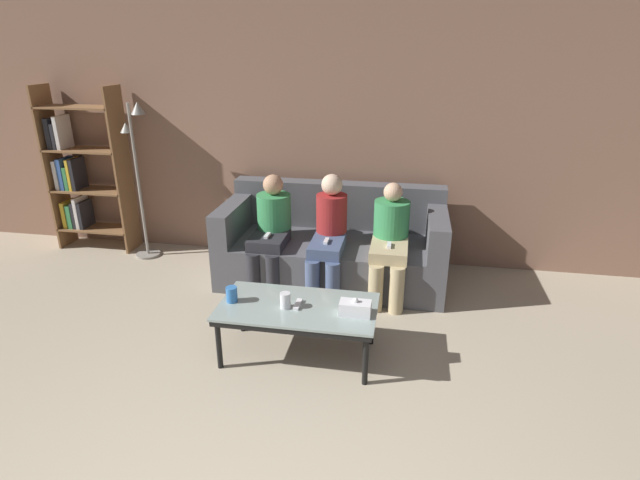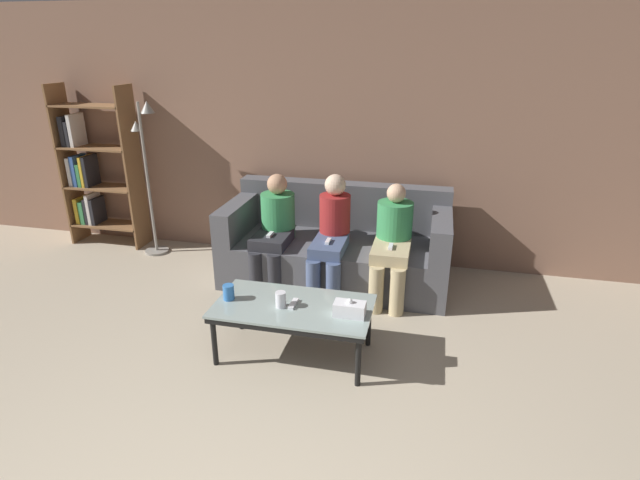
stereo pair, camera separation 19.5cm
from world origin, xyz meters
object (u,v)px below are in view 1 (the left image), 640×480
object	(u,v)px
cup_near_left	(232,294)
standing_lamp	(138,165)
coffee_table	(298,311)
bookshelf	(80,174)
cup_near_right	(285,300)
seated_person_left_end	(271,228)
seated_person_mid_right	(390,238)
game_remote	(298,304)
seated_person_mid_left	(329,233)
couch	(333,247)
tissue_box	(355,308)

from	to	relation	value
cup_near_left	standing_lamp	size ratio (longest dim) A/B	0.07
coffee_table	bookshelf	xyz separation A→B (m)	(-2.83, 1.70, 0.47)
cup_near_right	seated_person_left_end	bearing A→B (deg)	109.82
standing_lamp	seated_person_mid_right	xyz separation A→B (m)	(2.64, -0.43, -0.46)
game_remote	seated_person_mid_left	xyz separation A→B (m)	(0.04, 1.13, 0.14)
coffee_table	cup_near_right	xyz separation A→B (m)	(-0.08, -0.05, 0.10)
couch	bookshelf	xyz separation A→B (m)	(-2.88, 0.32, 0.52)
standing_lamp	cup_near_left	bearing A→B (deg)	-45.71
tissue_box	seated_person_mid_right	world-z (taller)	seated_person_mid_right
tissue_box	standing_lamp	distance (m)	2.99
cup_near_left	bookshelf	world-z (taller)	bookshelf
cup_near_left	game_remote	world-z (taller)	cup_near_left
couch	seated_person_mid_right	size ratio (longest dim) A/B	2.07
seated_person_left_end	bookshelf	bearing A→B (deg)	166.70
game_remote	bookshelf	xyz separation A→B (m)	(-2.83, 1.70, 0.42)
cup_near_right	seated_person_mid_right	distance (m)	1.36
cup_near_right	game_remote	world-z (taller)	cup_near_right
cup_near_left	tissue_box	world-z (taller)	tissue_box
cup_near_left	tissue_box	bearing A→B (deg)	-1.89
seated_person_left_end	seated_person_mid_left	xyz separation A→B (m)	(0.56, -0.03, 0.00)
cup_near_right	tissue_box	bearing A→B (deg)	-0.99
coffee_table	couch	bearing A→B (deg)	88.18
coffee_table	cup_near_left	world-z (taller)	cup_near_left
tissue_box	bookshelf	distance (m)	3.72
coffee_table	seated_person_left_end	bearing A→B (deg)	113.96
seated_person_mid_right	seated_person_mid_left	bearing A→B (deg)	-179.20
seated_person_left_end	seated_person_mid_left	bearing A→B (deg)	-2.97
couch	cup_near_right	bearing A→B (deg)	-94.98
cup_near_right	standing_lamp	size ratio (longest dim) A/B	0.07
seated_person_left_end	seated_person_mid_right	bearing A→B (deg)	-1.08
cup_near_left	seated_person_left_end	world-z (taller)	seated_person_left_end
coffee_table	cup_near_right	bearing A→B (deg)	-150.65
seated_person_left_end	seated_person_mid_right	size ratio (longest dim) A/B	1.02
cup_near_right	standing_lamp	bearing A→B (deg)	140.59
coffee_table	cup_near_right	distance (m)	0.14
coffee_table	seated_person_mid_right	world-z (taller)	seated_person_mid_right
cup_near_left	cup_near_right	size ratio (longest dim) A/B	0.99
standing_lamp	seated_person_mid_right	world-z (taller)	standing_lamp
coffee_table	tissue_box	size ratio (longest dim) A/B	5.21
tissue_box	seated_person_left_end	size ratio (longest dim) A/B	0.21
cup_near_right	seated_person_mid_right	bearing A→B (deg)	59.98
cup_near_right	bookshelf	world-z (taller)	bookshelf
cup_near_right	seated_person_mid_left	bearing A→B (deg)	83.94
game_remote	standing_lamp	size ratio (longest dim) A/B	0.09
seated_person_left_end	seated_person_mid_left	distance (m)	0.56
couch	standing_lamp	distance (m)	2.20
standing_lamp	seated_person_left_end	bearing A→B (deg)	-14.95
coffee_table	seated_person_left_end	distance (m)	1.28
coffee_table	game_remote	xyz separation A→B (m)	(-0.00, 0.00, 0.05)
bookshelf	cup_near_right	bearing A→B (deg)	-32.43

